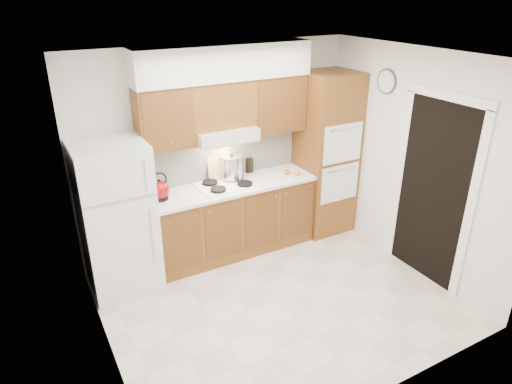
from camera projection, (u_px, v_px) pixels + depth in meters
floor at (279, 300)px, 5.06m from camera, size 3.60×3.60×0.00m
ceiling at (285, 59)px, 3.99m from camera, size 3.60×3.60×0.00m
wall_back at (219, 150)px, 5.72m from camera, size 3.60×0.02×2.60m
wall_left at (95, 238)px, 3.73m from camera, size 0.02×3.00×2.60m
wall_right at (413, 163)px, 5.32m from camera, size 0.02×3.00×2.60m
fridge at (117, 218)px, 4.99m from camera, size 0.75×0.72×1.72m
base_cabinets at (232, 220)px, 5.84m from camera, size 2.11×0.60×0.90m
countertop at (232, 186)px, 5.64m from camera, size 2.13×0.62×0.04m
backsplash at (221, 156)px, 5.75m from camera, size 2.11×0.03×0.56m
oven_cabinet at (326, 154)px, 6.18m from camera, size 0.70×0.65×2.20m
upper_cab_left at (164, 118)px, 5.05m from camera, size 0.63×0.33×0.70m
upper_cab_right at (275, 103)px, 5.68m from camera, size 0.73×0.33×0.70m
range_hood at (224, 134)px, 5.42m from camera, size 0.75×0.45×0.15m
upper_cab_over_hood at (221, 104)px, 5.32m from camera, size 0.75×0.33×0.55m
soffit at (224, 62)px, 5.13m from camera, size 2.13×0.36×0.40m
cooktop at (227, 185)px, 5.62m from camera, size 0.74×0.50×0.01m
doorway at (432, 193)px, 5.14m from camera, size 0.02×0.90×2.10m
wall_clock at (387, 81)px, 5.40m from camera, size 0.02×0.30×0.30m
kettle at (160, 190)px, 5.19m from camera, size 0.29×0.29×0.22m
cutting_board at (219, 164)px, 5.73m from camera, size 0.31×0.13×0.40m
stock_pot at (232, 167)px, 5.71m from camera, size 0.34×0.34×0.28m
condiment_a at (248, 165)px, 5.96m from camera, size 0.06×0.06×0.20m
condiment_b at (251, 165)px, 5.98m from camera, size 0.08×0.08×0.20m
condiment_c at (252, 167)px, 5.99m from camera, size 0.06×0.06×0.15m
orange_near at (297, 173)px, 5.88m from camera, size 0.09×0.09×0.07m
orange_far at (287, 172)px, 5.92m from camera, size 0.09×0.09×0.07m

